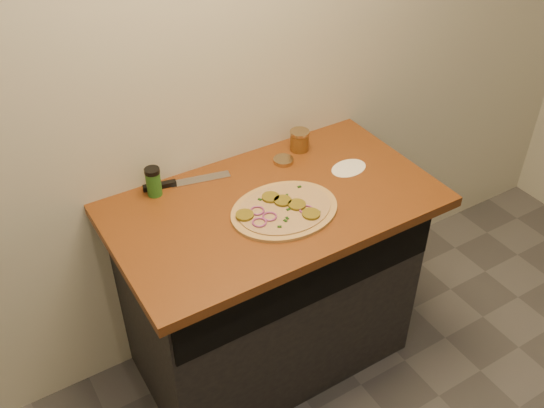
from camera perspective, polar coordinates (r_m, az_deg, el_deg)
cabinet at (r=2.54m, az=-0.25°, el=-7.74°), size 1.10×0.60×0.86m
countertop at (r=2.22m, az=0.12°, el=-0.00°), size 1.20×0.70×0.04m
pizza at (r=2.14m, az=1.13°, el=-0.53°), size 0.39×0.39×0.03m
chefs_knife at (r=2.31m, az=-8.74°, el=2.01°), size 0.33×0.11×0.02m
mason_jar_lid at (r=2.40m, az=1.08°, el=4.12°), size 0.08×0.08×0.02m
salsa_jar at (r=2.46m, az=2.60°, el=6.01°), size 0.08×0.08×0.09m
spice_shaker at (r=2.24m, az=-11.09°, el=2.08°), size 0.06×0.06×0.11m
flour_spill at (r=2.39m, az=7.23°, el=3.37°), size 0.18×0.18×0.00m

